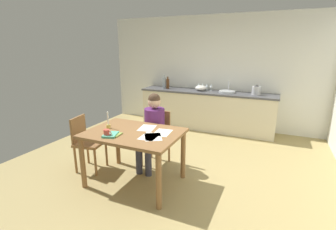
% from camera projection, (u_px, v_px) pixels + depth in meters
% --- Properties ---
extents(ground_plane, '(5.20, 5.20, 0.04)m').
position_uv_depth(ground_plane, '(167.00, 170.00, 3.93)').
color(ground_plane, tan).
extents(wall_back, '(5.20, 0.12, 2.60)m').
position_uv_depth(wall_back, '(212.00, 72.00, 5.86)').
color(wall_back, silver).
rests_on(wall_back, ground).
extents(kitchen_counter, '(3.11, 0.64, 0.90)m').
position_uv_depth(kitchen_counter, '(206.00, 110.00, 5.77)').
color(kitchen_counter, beige).
rests_on(kitchen_counter, ground).
extents(dining_table, '(1.27, 0.93, 0.77)m').
position_uv_depth(dining_table, '(134.00, 139.00, 3.36)').
color(dining_table, olive).
rests_on(dining_table, ground).
extents(chair_at_table, '(0.40, 0.40, 0.87)m').
position_uv_depth(chair_at_table, '(157.00, 135.00, 4.02)').
color(chair_at_table, olive).
rests_on(chair_at_table, ground).
extents(person_seated, '(0.32, 0.59, 1.19)m').
position_uv_depth(person_seated, '(153.00, 126.00, 3.84)').
color(person_seated, '#592666').
rests_on(person_seated, ground).
extents(chair_side_empty, '(0.46, 0.46, 0.86)m').
position_uv_depth(chair_side_empty, '(86.00, 141.00, 3.80)').
color(chair_side_empty, olive).
rests_on(chair_side_empty, ground).
extents(coffee_mug, '(0.11, 0.08, 0.10)m').
position_uv_depth(coffee_mug, '(107.00, 133.00, 3.14)').
color(coffee_mug, '#D84C3F').
rests_on(coffee_mug, dining_table).
extents(candlestick, '(0.06, 0.06, 0.24)m').
position_uv_depth(candlestick, '(108.00, 124.00, 3.47)').
color(candlestick, gold).
rests_on(candlestick, dining_table).
extents(book_magazine, '(0.22, 0.26, 0.03)m').
position_uv_depth(book_magazine, '(111.00, 135.00, 3.19)').
color(book_magazine, '#50B395').
rests_on(book_magazine, dining_table).
extents(book_cookery, '(0.17, 0.17, 0.02)m').
position_uv_depth(book_cookery, '(114.00, 134.00, 3.21)').
color(book_cookery, '#8EA349').
rests_on(book_cookery, dining_table).
extents(paper_letter, '(0.24, 0.32, 0.00)m').
position_uv_depth(paper_letter, '(162.00, 133.00, 3.30)').
color(paper_letter, white).
rests_on(paper_letter, dining_table).
extents(paper_bill, '(0.34, 0.36, 0.00)m').
position_uv_depth(paper_bill, '(153.00, 137.00, 3.14)').
color(paper_bill, white).
rests_on(paper_bill, dining_table).
extents(paper_envelope, '(0.23, 0.31, 0.00)m').
position_uv_depth(paper_envelope, '(149.00, 136.00, 3.16)').
color(paper_envelope, white).
rests_on(paper_envelope, dining_table).
extents(paper_receipt, '(0.26, 0.33, 0.00)m').
position_uv_depth(paper_receipt, '(147.00, 128.00, 3.49)').
color(paper_receipt, white).
rests_on(paper_receipt, dining_table).
extents(sink_unit, '(0.36, 0.36, 0.24)m').
position_uv_depth(sink_unit, '(227.00, 92.00, 5.47)').
color(sink_unit, '#B2B7BC').
rests_on(sink_unit, kitchen_counter).
extents(bottle_oil, '(0.08, 0.08, 0.32)m').
position_uv_depth(bottle_oil, '(164.00, 83.00, 6.02)').
color(bottle_oil, '#8C999E').
rests_on(bottle_oil, kitchen_counter).
extents(bottle_vinegar, '(0.08, 0.08, 0.29)m').
position_uv_depth(bottle_vinegar, '(168.00, 83.00, 5.99)').
color(bottle_vinegar, '#593319').
rests_on(bottle_vinegar, kitchen_counter).
extents(mixing_bowl, '(0.26, 0.26, 0.12)m').
position_uv_depth(mixing_bowl, '(201.00, 88.00, 5.72)').
color(mixing_bowl, white).
rests_on(mixing_bowl, kitchen_counter).
extents(stovetop_kettle, '(0.18, 0.18, 0.22)m').
position_uv_depth(stovetop_kettle, '(256.00, 90.00, 5.20)').
color(stovetop_kettle, '#B7BABF').
rests_on(stovetop_kettle, kitchen_counter).
extents(wine_glass_near_sink, '(0.07, 0.07, 0.15)m').
position_uv_depth(wine_glass_near_sink, '(211.00, 86.00, 5.73)').
color(wine_glass_near_sink, silver).
rests_on(wine_glass_near_sink, kitchen_counter).
extents(wine_glass_by_kettle, '(0.07, 0.07, 0.15)m').
position_uv_depth(wine_glass_by_kettle, '(207.00, 86.00, 5.77)').
color(wine_glass_by_kettle, silver).
rests_on(wine_glass_by_kettle, kitchen_counter).
extents(wine_glass_back_left, '(0.07, 0.07, 0.15)m').
position_uv_depth(wine_glass_back_left, '(203.00, 85.00, 5.81)').
color(wine_glass_back_left, silver).
rests_on(wine_glass_back_left, kitchen_counter).
extents(wine_glass_back_right, '(0.07, 0.07, 0.15)m').
position_uv_depth(wine_glass_back_right, '(199.00, 85.00, 5.85)').
color(wine_glass_back_right, silver).
rests_on(wine_glass_back_right, kitchen_counter).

